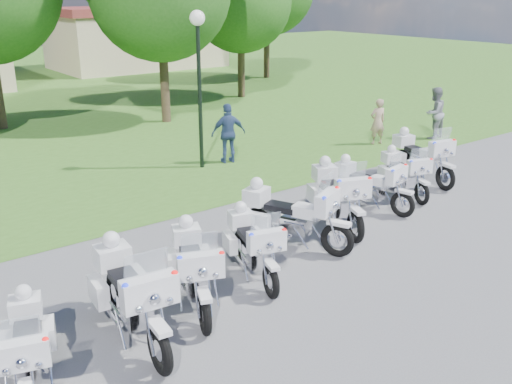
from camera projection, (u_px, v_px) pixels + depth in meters
ground at (293, 249)px, 11.96m from camera, size 100.00×100.00×0.00m
motorcycle_0 at (27, 347)px, 7.62m from camera, size 1.12×2.11×1.46m
motorcycle_1 at (131, 293)px, 8.74m from camera, size 1.02×2.64×1.78m
motorcycle_2 at (194, 266)px, 9.72m from camera, size 1.35×2.29×1.62m
motorcycle_3 at (253, 244)px, 10.70m from camera, size 1.14×2.18×1.51m
motorcycle_4 at (290, 214)px, 11.88m from camera, size 1.49×2.38×1.71m
motorcycle_5 at (337, 194)px, 13.04m from camera, size 1.44×2.43×1.72m
motorcycle_6 at (369, 183)px, 14.05m from camera, size 1.02×2.25×1.53m
motorcycle_7 at (404, 172)px, 15.06m from camera, size 1.13×2.06×1.43m
motorcycle_8 at (420, 156)px, 16.17m from camera, size 1.14×2.48×1.68m
lamp_post at (198, 52)px, 16.39m from camera, size 0.44×0.44×4.62m
building_east at (136, 37)px, 40.13m from camera, size 11.44×7.28×4.10m
bystander_a at (378, 122)px, 19.92m from camera, size 0.67×0.53×1.61m
bystander_b at (434, 113)px, 20.67m from camera, size 0.98×0.80×1.87m
bystander_c at (228, 134)px, 17.72m from camera, size 1.18×0.75×1.86m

